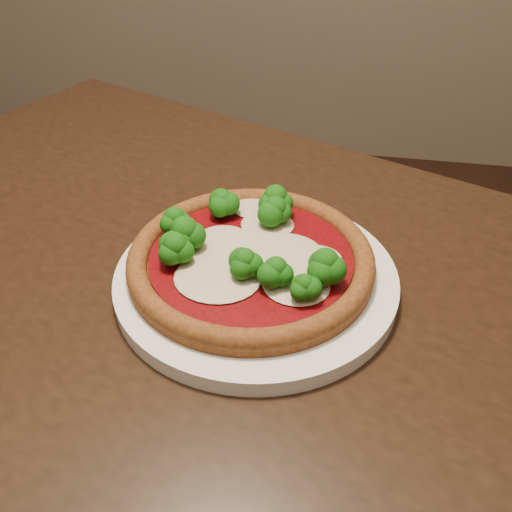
# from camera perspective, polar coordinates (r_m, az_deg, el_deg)

# --- Properties ---
(dining_table) EXTENTS (1.27, 1.09, 0.75)m
(dining_table) POSITION_cam_1_polar(r_m,az_deg,el_deg) (0.71, -5.31, -8.86)
(dining_table) COLOR black
(dining_table) RESTS_ON floor
(plate) EXTENTS (0.30, 0.30, 0.02)m
(plate) POSITION_cam_1_polar(r_m,az_deg,el_deg) (0.61, -0.00, -2.29)
(plate) COLOR white
(plate) RESTS_ON dining_table
(pizza) EXTENTS (0.26, 0.26, 0.06)m
(pizza) POSITION_cam_1_polar(r_m,az_deg,el_deg) (0.61, -0.63, 0.20)
(pizza) COLOR brown
(pizza) RESTS_ON plate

